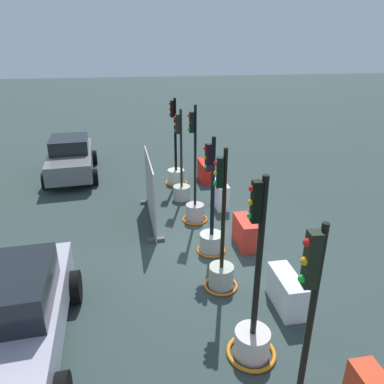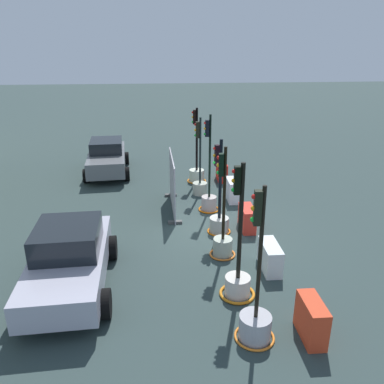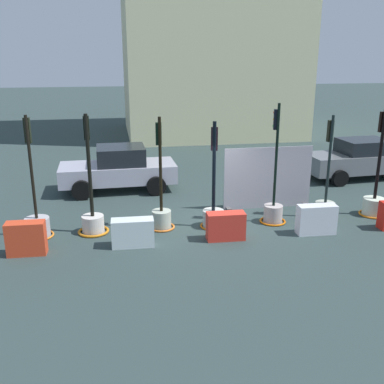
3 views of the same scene
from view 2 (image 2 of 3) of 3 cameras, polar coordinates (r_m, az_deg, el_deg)
ground_plane at (r=13.32m, az=3.56°, el=-5.70°), size 120.00×120.00×0.00m
traffic_light_0 at (r=8.67m, az=9.37°, el=-18.04°), size 0.88×0.88×3.50m
traffic_light_1 at (r=9.86m, az=6.79°, el=-12.31°), size 0.91×0.91×3.49m
traffic_light_2 at (r=11.56m, az=4.56°, el=-6.83°), size 0.79×0.79×3.36m
traffic_light_3 at (r=12.99m, az=4.03°, el=-3.77°), size 0.80×0.80×3.22m
traffic_light_4 at (r=14.72m, az=2.53°, el=-0.67°), size 0.81×0.81×3.69m
traffic_light_5 at (r=16.35m, az=1.16°, el=1.67°), size 0.62×0.62×3.29m
traffic_light_6 at (r=17.96m, az=0.68°, el=3.13°), size 0.89×0.89×3.43m
construction_barrier_0 at (r=9.00m, az=17.30°, el=-17.65°), size 1.00×0.44×0.90m
construction_barrier_1 at (r=11.15m, az=11.48°, el=-9.42°), size 1.16×0.49×0.77m
construction_barrier_2 at (r=13.37m, az=8.18°, el=-3.88°), size 1.09×0.47×0.80m
construction_barrier_3 at (r=15.80m, az=5.98°, el=0.27°), size 1.14×0.44×0.87m
construction_barrier_4 at (r=18.21m, az=4.44°, el=3.03°), size 1.10×0.44×0.84m
car_grey_saloon at (r=19.70m, az=-12.50°, el=5.14°), size 4.64×2.32×1.64m
car_silver_hatchback at (r=10.47m, az=-17.73°, el=-9.36°), size 4.39×2.27×1.70m
site_fence_panel at (r=14.69m, az=-2.94°, el=1.07°), size 3.04×0.50×2.10m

